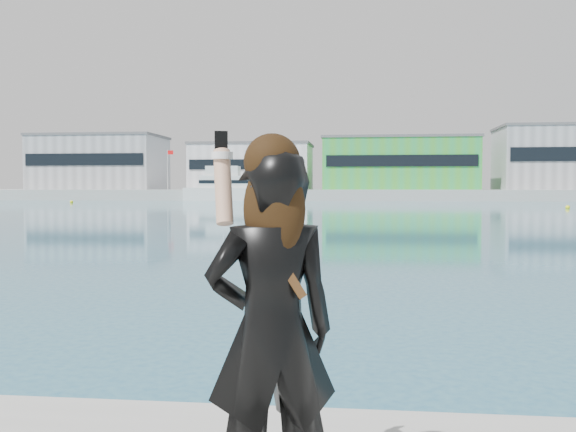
% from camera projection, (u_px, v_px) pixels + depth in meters
% --- Properties ---
extents(far_quay, '(320.00, 40.00, 2.00)m').
position_uv_depth(far_quay, '(359.00, 194.00, 132.70)').
color(far_quay, '#9E9E99').
rests_on(far_quay, ground).
extents(warehouse_grey_left, '(26.52, 16.36, 11.50)m').
position_uv_depth(warehouse_grey_left, '(100.00, 162.00, 136.70)').
color(warehouse_grey_left, gray).
rests_on(warehouse_grey_left, far_quay).
extents(warehouse_white, '(24.48, 15.35, 9.50)m').
position_uv_depth(warehouse_white, '(252.00, 167.00, 132.96)').
color(warehouse_white, silver).
rests_on(warehouse_white, far_quay).
extents(warehouse_green, '(30.60, 16.36, 10.50)m').
position_uv_depth(warehouse_green, '(399.00, 164.00, 129.50)').
color(warehouse_green, green).
rests_on(warehouse_green, far_quay).
extents(warehouse_grey_right, '(25.50, 15.35, 12.50)m').
position_uv_depth(warehouse_grey_right, '(564.00, 158.00, 125.79)').
color(warehouse_grey_right, gray).
rests_on(warehouse_grey_right, far_quay).
extents(flagpole_left, '(1.28, 0.16, 8.00)m').
position_uv_depth(flagpole_left, '(168.00, 167.00, 127.87)').
color(flagpole_left, silver).
rests_on(flagpole_left, far_quay).
extents(flagpole_right, '(1.28, 0.16, 8.00)m').
position_uv_depth(flagpole_right, '(476.00, 166.00, 120.99)').
color(flagpole_right, silver).
rests_on(flagpole_right, far_quay).
extents(motor_yacht, '(17.82, 5.27, 8.27)m').
position_uv_depth(motor_yacht, '(231.00, 188.00, 116.58)').
color(motor_yacht, white).
rests_on(motor_yacht, ground).
extents(buoy_near, '(0.50, 0.50, 0.50)m').
position_uv_depth(buoy_near, '(568.00, 209.00, 72.38)').
color(buoy_near, '#FDF70D').
rests_on(buoy_near, ground).
extents(buoy_far, '(0.50, 0.50, 0.50)m').
position_uv_depth(buoy_far, '(72.00, 203.00, 99.91)').
color(buoy_far, '#FDF70D').
rests_on(buoy_far, ground).
extents(woman, '(0.75, 0.62, 1.88)m').
position_uv_depth(woman, '(271.00, 321.00, 3.11)').
color(woman, black).
rests_on(woman, near_quay).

